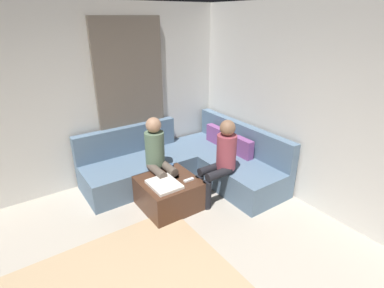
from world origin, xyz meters
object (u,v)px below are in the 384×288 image
at_px(person_on_couch_back, 221,158).
at_px(person_on_couch_side, 158,155).
at_px(coffee_mug, 171,167).
at_px(game_remote, 189,180).
at_px(ottoman, 169,193).
at_px(sectional_couch, 189,164).

xyz_separation_m(person_on_couch_back, person_on_couch_side, (-0.58, -0.68, 0.00)).
relative_size(coffee_mug, game_remote, 0.63).
bearing_deg(ottoman, person_on_couch_side, 174.33).
bearing_deg(person_on_couch_side, coffee_mug, 145.60).
height_order(person_on_couch_back, person_on_couch_side, same).
relative_size(coffee_mug, person_on_couch_side, 0.08).
relative_size(sectional_couch, game_remote, 17.00).
bearing_deg(coffee_mug, person_on_couch_back, 48.20).
relative_size(game_remote, person_on_couch_side, 0.12).
xyz_separation_m(ottoman, game_remote, (0.18, 0.22, 0.22)).
bearing_deg(person_on_couch_back, coffee_mug, 48.20).
distance_m(coffee_mug, game_remote, 0.40).
bearing_deg(game_remote, person_on_couch_back, 81.15).
xyz_separation_m(ottoman, coffee_mug, (-0.22, 0.18, 0.26)).
relative_size(sectional_couch, person_on_couch_side, 2.12).
height_order(sectional_couch, game_remote, sectional_couch).
relative_size(ottoman, coffee_mug, 8.00).
bearing_deg(person_on_couch_side, person_on_couch_back, 139.68).
xyz_separation_m(ottoman, person_on_couch_back, (0.26, 0.71, 0.45)).
height_order(sectional_couch, coffee_mug, sectional_couch).
height_order(sectional_couch, person_on_couch_back, person_on_couch_back).
distance_m(ottoman, coffee_mug, 0.38).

